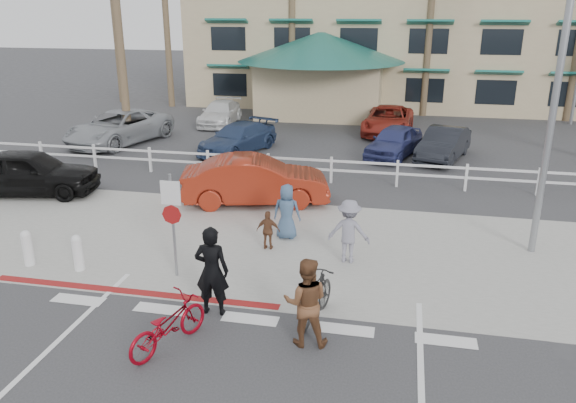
% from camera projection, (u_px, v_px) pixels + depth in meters
% --- Properties ---
extents(ground, '(140.00, 140.00, 0.00)m').
position_uv_depth(ground, '(242.00, 335.00, 11.28)').
color(ground, '#333335').
extents(bike_path, '(12.00, 16.00, 0.01)m').
position_uv_depth(bike_path, '(209.00, 400.00, 9.43)').
color(bike_path, '#333335').
rests_on(bike_path, ground).
extents(sidewalk_plaza, '(22.00, 7.00, 0.01)m').
position_uv_depth(sidewalk_plaza, '(288.00, 246.00, 15.44)').
color(sidewalk_plaza, gray).
rests_on(sidewalk_plaza, ground).
extents(cross_street, '(40.00, 5.00, 0.01)m').
position_uv_depth(cross_street, '(312.00, 199.00, 19.13)').
color(cross_street, '#333335').
rests_on(cross_street, ground).
extents(parking_lot, '(50.00, 16.00, 0.01)m').
position_uv_depth(parking_lot, '(343.00, 138.00, 27.91)').
color(parking_lot, '#333335').
rests_on(parking_lot, ground).
extents(curb_red, '(7.00, 0.25, 0.02)m').
position_uv_depth(curb_red, '(132.00, 292.00, 12.96)').
color(curb_red, maroon).
rests_on(curb_red, ground).
extents(rail_fence, '(29.40, 0.16, 1.00)m').
position_uv_depth(rail_fence, '(334.00, 170.00, 20.72)').
color(rail_fence, silver).
rests_on(rail_fence, ground).
extents(building, '(28.00, 16.00, 11.30)m').
position_uv_depth(building, '(397.00, 15.00, 37.66)').
color(building, tan).
rests_on(building, ground).
extents(sign_post, '(0.50, 0.10, 2.90)m').
position_uv_depth(sign_post, '(173.00, 221.00, 13.27)').
color(sign_post, gray).
rests_on(sign_post, ground).
extents(bollard_0, '(0.26, 0.26, 0.95)m').
position_uv_depth(bollard_0, '(78.00, 253.00, 13.89)').
color(bollard_0, silver).
rests_on(bollard_0, ground).
extents(bollard_1, '(0.26, 0.26, 0.95)m').
position_uv_depth(bollard_1, '(28.00, 248.00, 14.16)').
color(bollard_1, silver).
rests_on(bollard_1, ground).
extents(streetlight_0, '(0.60, 2.00, 9.00)m').
position_uv_depth(streetlight_0, '(558.00, 82.00, 13.62)').
color(streetlight_0, gray).
rests_on(streetlight_0, ground).
extents(palm_1, '(4.00, 4.00, 13.00)m').
position_uv_depth(palm_1, '(165.00, 1.00, 34.52)').
color(palm_1, '#1C4119').
rests_on(palm_1, ground).
extents(palm_5, '(4.00, 4.00, 13.00)m').
position_uv_depth(palm_5, '(432.00, 0.00, 31.45)').
color(palm_5, '#1C4119').
rests_on(palm_5, ground).
extents(palm_10, '(4.00, 4.00, 12.00)m').
position_uv_depth(palm_10, '(117.00, 11.00, 25.06)').
color(palm_10, '#1C4119').
rests_on(palm_10, ground).
extents(bike_red, '(1.39, 2.02, 1.00)m').
position_uv_depth(bike_red, '(168.00, 325.00, 10.72)').
color(bike_red, maroon).
rests_on(bike_red, ground).
extents(rider_red, '(0.75, 0.51, 2.00)m').
position_uv_depth(rider_red, '(212.00, 271.00, 11.77)').
color(rider_red, black).
rests_on(rider_red, ground).
extents(bike_black, '(0.89, 1.85, 1.07)m').
position_uv_depth(bike_black, '(315.00, 298.00, 11.63)').
color(bike_black, black).
rests_on(bike_black, ground).
extents(rider_black, '(0.96, 0.79, 1.81)m').
position_uv_depth(rider_black, '(306.00, 302.00, 10.73)').
color(rider_black, brown).
rests_on(rider_black, ground).
extents(pedestrian_a, '(1.11, 0.68, 1.67)m').
position_uv_depth(pedestrian_a, '(349.00, 231.00, 14.25)').
color(pedestrian_a, gray).
rests_on(pedestrian_a, ground).
extents(pedestrian_child, '(0.65, 0.28, 1.09)m').
position_uv_depth(pedestrian_child, '(268.00, 230.00, 15.07)').
color(pedestrian_child, brown).
rests_on(pedestrian_child, ground).
extents(pedestrian_b, '(0.78, 0.51, 1.59)m').
position_uv_depth(pedestrian_b, '(287.00, 212.00, 15.73)').
color(pedestrian_b, '#3A5372').
rests_on(pedestrian_b, ground).
extents(car_white_sedan, '(5.08, 2.83, 1.59)m').
position_uv_depth(car_white_sedan, '(256.00, 180.00, 18.52)').
color(car_white_sedan, maroon).
rests_on(car_white_sedan, ground).
extents(car_red_compact, '(4.95, 2.70, 1.60)m').
position_uv_depth(car_red_compact, '(29.00, 172.00, 19.42)').
color(car_red_compact, black).
rests_on(car_red_compact, ground).
extents(lot_car_0, '(4.00, 6.10, 1.56)m').
position_uv_depth(lot_car_0, '(119.00, 127.00, 26.60)').
color(lot_car_0, gray).
rests_on(lot_car_0, ground).
extents(lot_car_1, '(3.22, 4.75, 1.28)m').
position_uv_depth(lot_car_1, '(238.00, 138.00, 25.07)').
color(lot_car_1, navy).
rests_on(lot_car_1, ground).
extents(lot_car_2, '(2.76, 4.25, 1.35)m').
position_uv_depth(lot_car_2, '(394.00, 141.00, 24.33)').
color(lot_car_2, navy).
rests_on(lot_car_2, ground).
extents(lot_car_3, '(2.60, 4.36, 1.36)m').
position_uv_depth(lot_car_3, '(444.00, 144.00, 23.84)').
color(lot_car_3, black).
rests_on(lot_car_3, ground).
extents(lot_car_4, '(2.01, 4.41, 1.25)m').
position_uv_depth(lot_car_4, '(220.00, 113.00, 30.95)').
color(lot_car_4, silver).
rests_on(lot_car_4, ground).
extents(lot_car_5, '(2.64, 5.13, 1.38)m').
position_uv_depth(lot_car_5, '(388.00, 120.00, 28.67)').
color(lot_car_5, maroon).
rests_on(lot_car_5, ground).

